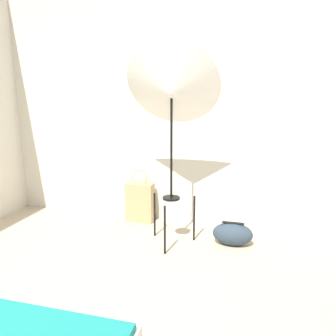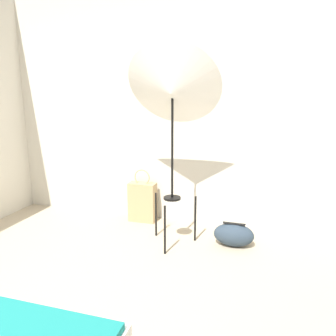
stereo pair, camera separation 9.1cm
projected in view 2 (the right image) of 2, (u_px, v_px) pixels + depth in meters
The scene contains 4 objects.
wall_back at pixel (159, 106), 3.62m from camera, with size 8.00×0.05×2.60m.
photo_umbrella at pixel (172, 91), 2.90m from camera, with size 0.87×0.62×1.87m.
tote_bag at pixel (143, 202), 3.74m from camera, with size 0.31×0.15×0.61m.
duffel_bag at pixel (234, 235), 3.14m from camera, with size 0.38×0.22×0.23m.
Camera 2 is at (1.15, -0.94, 1.42)m, focal length 35.00 mm.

